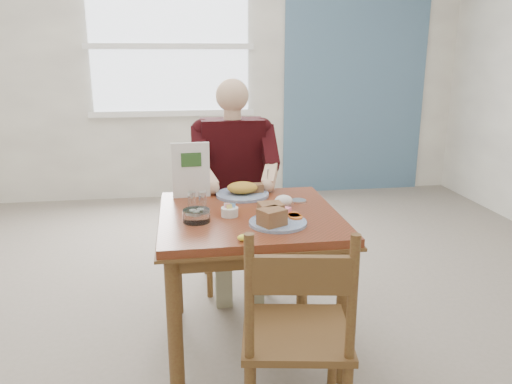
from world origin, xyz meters
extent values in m
plane|color=slate|center=(0.00, 0.00, 0.00)|extent=(6.00, 6.00, 0.00)
plane|color=white|center=(0.00, 3.00, 1.40)|extent=(5.50, 0.00, 5.50)
cube|color=slate|center=(1.60, 2.98, 1.40)|extent=(1.60, 0.02, 2.80)
ellipsoid|color=#FFF035|center=(-0.08, -0.39, 0.77)|extent=(0.06, 0.05, 0.03)
ellipsoid|color=white|center=(0.20, 0.08, 0.78)|extent=(0.11, 0.10, 0.06)
cylinder|color=silver|center=(0.29, 0.15, 0.76)|extent=(0.11, 0.11, 0.01)
cube|color=white|center=(-0.40, 2.97, 1.60)|extent=(1.60, 0.02, 1.30)
cube|color=white|center=(-0.40, 2.96, 0.92)|extent=(1.72, 0.04, 0.06)
cube|color=white|center=(-0.40, 2.96, 1.60)|extent=(1.72, 0.04, 0.06)
cube|color=maroon|center=(0.00, 0.00, 0.73)|extent=(0.90, 0.90, 0.04)
cube|color=brown|center=(0.00, 0.00, 0.70)|extent=(0.92, 0.92, 0.01)
cylinder|color=brown|center=(-0.39, -0.39, 0.35)|extent=(0.07, 0.07, 0.71)
cylinder|color=brown|center=(0.39, -0.39, 0.35)|extent=(0.07, 0.07, 0.71)
cylinder|color=brown|center=(-0.39, 0.39, 0.35)|extent=(0.07, 0.07, 0.71)
cylinder|color=brown|center=(0.39, 0.39, 0.35)|extent=(0.07, 0.07, 0.71)
cube|color=brown|center=(0.00, -0.39, 0.66)|extent=(0.80, 0.03, 0.08)
cube|color=brown|center=(0.00, 0.39, 0.66)|extent=(0.80, 0.03, 0.08)
cube|color=brown|center=(-0.39, 0.00, 0.66)|extent=(0.03, 0.80, 0.08)
cube|color=brown|center=(0.39, 0.00, 0.66)|extent=(0.03, 0.80, 0.08)
cylinder|color=brown|center=(-0.18, 0.57, 0.23)|extent=(0.04, 0.04, 0.45)
cylinder|color=brown|center=(0.18, 0.57, 0.23)|extent=(0.04, 0.04, 0.45)
cylinder|color=brown|center=(-0.18, 0.93, 0.23)|extent=(0.04, 0.04, 0.45)
cylinder|color=brown|center=(0.18, 0.93, 0.23)|extent=(0.04, 0.04, 0.45)
cube|color=brown|center=(0.00, 0.75, 0.47)|extent=(0.42, 0.42, 0.03)
cylinder|color=brown|center=(-0.18, 0.93, 0.70)|extent=(0.04, 0.04, 0.50)
cylinder|color=brown|center=(0.18, 0.93, 0.70)|extent=(0.04, 0.04, 0.50)
cube|color=brown|center=(0.00, 0.93, 0.80)|extent=(0.38, 0.03, 0.14)
cylinder|color=brown|center=(-0.06, -0.48, 0.23)|extent=(0.05, 0.05, 0.45)
cylinder|color=brown|center=(0.30, -0.54, 0.23)|extent=(0.05, 0.05, 0.45)
cube|color=brown|center=(0.09, -0.69, 0.47)|extent=(0.48, 0.48, 0.03)
cylinder|color=brown|center=(-0.12, -0.84, 0.70)|extent=(0.04, 0.04, 0.50)
cylinder|color=brown|center=(0.24, -0.90, 0.70)|extent=(0.04, 0.04, 0.50)
cube|color=brown|center=(0.06, -0.87, 0.80)|extent=(0.38, 0.09, 0.14)
cube|color=gray|center=(-0.10, 0.63, 0.54)|extent=(0.13, 0.38, 0.12)
cube|color=gray|center=(0.10, 0.63, 0.54)|extent=(0.13, 0.38, 0.12)
cube|color=gray|center=(-0.10, 0.45, 0.24)|extent=(0.10, 0.10, 0.48)
cube|color=gray|center=(0.10, 0.45, 0.24)|extent=(0.10, 0.10, 0.48)
cube|color=black|center=(0.00, 0.78, 0.84)|extent=(0.40, 0.22, 0.58)
sphere|color=black|center=(-0.19, 0.78, 1.06)|extent=(0.15, 0.15, 0.15)
sphere|color=black|center=(0.19, 0.78, 1.06)|extent=(0.15, 0.15, 0.15)
cylinder|color=#D7AB88|center=(0.00, 0.76, 1.15)|extent=(0.11, 0.11, 0.08)
sphere|color=#D7AB88|center=(0.00, 0.76, 1.28)|extent=(0.21, 0.21, 0.21)
cube|color=black|center=(-0.22, 0.67, 0.96)|extent=(0.09, 0.29, 0.27)
cube|color=black|center=(0.22, 0.67, 0.96)|extent=(0.09, 0.29, 0.27)
sphere|color=black|center=(-0.22, 0.55, 0.86)|extent=(0.09, 0.09, 0.09)
sphere|color=black|center=(0.22, 0.55, 0.86)|extent=(0.09, 0.09, 0.09)
cube|color=#D7AB88|center=(-0.19, 0.46, 0.82)|extent=(0.14, 0.23, 0.14)
cube|color=#D7AB88|center=(0.19, 0.46, 0.82)|extent=(0.14, 0.23, 0.14)
sphere|color=#D7AB88|center=(-0.16, 0.37, 0.79)|extent=(0.08, 0.08, 0.08)
sphere|color=#D7AB88|center=(0.16, 0.37, 0.79)|extent=(0.08, 0.08, 0.08)
cylinder|color=silver|center=(0.16, 0.37, 0.84)|extent=(0.01, 0.05, 0.12)
cylinder|color=white|center=(0.11, -0.20, 0.76)|extent=(0.35, 0.35, 0.02)
cube|color=#A47749|center=(0.07, -0.24, 0.80)|extent=(0.14, 0.14, 0.08)
cube|color=#A47749|center=(0.08, -0.15, 0.80)|extent=(0.12, 0.11, 0.08)
cylinder|color=orange|center=(0.21, -0.16, 0.77)|extent=(0.08, 0.08, 0.01)
cylinder|color=orange|center=(0.20, -0.14, 0.77)|extent=(0.09, 0.09, 0.01)
cylinder|color=orange|center=(0.20, -0.11, 0.77)|extent=(0.09, 0.09, 0.01)
cube|color=pink|center=(0.17, -0.08, 0.78)|extent=(0.08, 0.08, 0.03)
cylinder|color=white|center=(0.00, 0.31, 0.76)|extent=(0.30, 0.30, 0.02)
ellipsoid|color=gold|center=(0.00, 0.31, 0.80)|extent=(0.18, 0.15, 0.06)
cube|color=#A47749|center=(0.07, 0.34, 0.79)|extent=(0.11, 0.07, 0.04)
cylinder|color=white|center=(-0.10, -0.04, 0.77)|extent=(0.10, 0.10, 0.04)
cube|color=pink|center=(-0.11, -0.04, 0.80)|extent=(0.03, 0.01, 0.02)
cube|color=#6699D8|center=(-0.09, -0.03, 0.80)|extent=(0.03, 0.02, 0.02)
cube|color=#EAD159|center=(-0.11, -0.05, 0.80)|extent=(0.03, 0.02, 0.02)
cube|color=white|center=(-0.11, -0.02, 0.80)|extent=(0.03, 0.02, 0.02)
cylinder|color=white|center=(-0.29, 0.10, 0.79)|extent=(0.04, 0.04, 0.08)
cylinder|color=silver|center=(-0.29, 0.10, 0.84)|extent=(0.04, 0.04, 0.02)
cylinder|color=white|center=(-0.23, 0.10, 0.79)|extent=(0.04, 0.04, 0.08)
cylinder|color=silver|center=(-0.23, 0.10, 0.84)|extent=(0.04, 0.04, 0.02)
cylinder|color=white|center=(-0.27, -0.10, 0.78)|extent=(0.14, 0.14, 0.06)
cylinder|color=white|center=(-0.29, -0.10, 0.80)|extent=(0.03, 0.03, 0.02)
cylinder|color=white|center=(-0.25, -0.09, 0.80)|extent=(0.03, 0.03, 0.02)
cylinder|color=white|center=(-0.27, -0.12, 0.80)|extent=(0.03, 0.03, 0.02)
cube|color=white|center=(-0.28, 0.34, 0.91)|extent=(0.21, 0.03, 0.31)
cube|color=#2D5926|center=(-0.28, 0.33, 0.97)|extent=(0.11, 0.01, 0.08)
camera|label=1|loc=(-0.33, -2.40, 1.54)|focal=35.00mm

